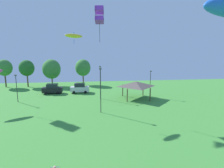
% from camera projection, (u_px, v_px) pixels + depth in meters
% --- Properties ---
extents(kite_flying_6, '(2.73, 1.77, 1.76)m').
position_uv_depth(kite_flying_6, '(74.00, 36.00, 25.90)').
color(kite_flying_6, yellow).
extents(kite_flying_7, '(1.47, 1.61, 5.25)m').
position_uv_depth(kite_flying_7, '(99.00, 15.00, 26.28)').
color(kite_flying_7, purple).
extents(parked_car_leftmost, '(4.50, 2.08, 2.33)m').
position_uv_depth(parked_car_leftmost, '(52.00, 89.00, 40.74)').
color(parked_car_leftmost, black).
rests_on(parked_car_leftmost, ground).
extents(parked_car_second_from_left, '(4.38, 2.22, 2.32)m').
position_uv_depth(parked_car_second_from_left, '(80.00, 88.00, 41.60)').
color(parked_car_second_from_left, silver).
rests_on(parked_car_second_from_left, ground).
extents(park_pavilion, '(5.97, 6.00, 3.60)m').
position_uv_depth(park_pavilion, '(136.00, 84.00, 36.02)').
color(park_pavilion, brown).
rests_on(park_pavilion, ground).
extents(light_post_0, '(0.36, 0.20, 5.35)m').
position_uv_depth(light_post_0, '(17.00, 86.00, 33.30)').
color(light_post_0, '#2D2D33').
rests_on(light_post_0, ground).
extents(light_post_1, '(0.36, 0.20, 5.67)m').
position_uv_depth(light_post_1, '(150.00, 82.00, 37.50)').
color(light_post_1, '#2D2D33').
rests_on(light_post_1, ground).
extents(light_post_2, '(0.36, 0.20, 6.79)m').
position_uv_depth(light_post_2, '(100.00, 81.00, 35.62)').
color(light_post_2, '#2D2D33').
rests_on(light_post_2, ground).
extents(light_post_3, '(0.36, 0.20, 7.10)m').
position_uv_depth(light_post_3, '(101.00, 88.00, 27.15)').
color(light_post_3, '#2D2D33').
rests_on(light_post_3, ground).
extents(treeline_tree_0, '(4.11, 4.11, 7.69)m').
position_uv_depth(treeline_tree_0, '(4.00, 68.00, 47.95)').
color(treeline_tree_0, brown).
rests_on(treeline_tree_0, ground).
extents(treeline_tree_1, '(4.06, 4.06, 7.53)m').
position_uv_depth(treeline_tree_1, '(27.00, 68.00, 48.43)').
color(treeline_tree_1, brown).
rests_on(treeline_tree_1, ground).
extents(treeline_tree_2, '(5.03, 5.03, 7.69)m').
position_uv_depth(treeline_tree_2, '(52.00, 69.00, 49.54)').
color(treeline_tree_2, brown).
rests_on(treeline_tree_2, ground).
extents(treeline_tree_3, '(4.51, 4.51, 7.61)m').
position_uv_depth(treeline_tree_3, '(83.00, 68.00, 51.84)').
color(treeline_tree_3, brown).
rests_on(treeline_tree_3, ground).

